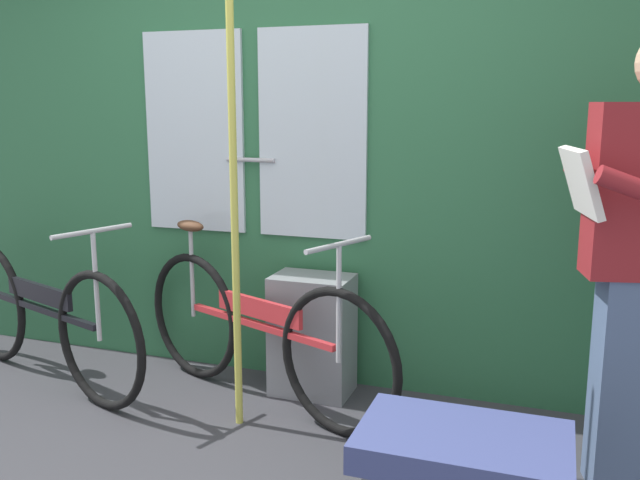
{
  "coord_description": "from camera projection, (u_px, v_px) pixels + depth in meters",
  "views": [
    {
      "loc": [
        1.41,
        -2.18,
        1.53
      ],
      "look_at": [
        0.35,
        0.82,
        0.9
      ],
      "focal_mm": 38.79,
      "sensor_mm": 36.0,
      "label": 1
    }
  ],
  "objects": [
    {
      "name": "bicycle_near_door",
      "position": [
        40.0,
        315.0,
        3.79
      ],
      "size": [
        1.73,
        0.71,
        0.93
      ],
      "rotation": [
        0.0,
        0.0,
        -0.34
      ],
      "color": "black",
      "rests_on": "ground_plane"
    },
    {
      "name": "handrail_pole",
      "position": [
        235.0,
        182.0,
        3.13
      ],
      "size": [
        0.04,
        0.04,
        2.35
      ],
      "primitive_type": "cylinder",
      "color": "#C6C14C",
      "rests_on": "ground_plane"
    },
    {
      "name": "bicycle_leaning_behind",
      "position": [
        258.0,
        332.0,
        3.52
      ],
      "size": [
        1.66,
        0.76,
        0.92
      ],
      "rotation": [
        0.0,
        0.0,
        -0.39
      ],
      "color": "black",
      "rests_on": "ground_plane"
    },
    {
      "name": "trash_bin_by_wall",
      "position": [
        312.0,
        335.0,
        3.66
      ],
      "size": [
        0.42,
        0.28,
        0.64
      ],
      "primitive_type": "cube",
      "color": "gray",
      "rests_on": "ground_plane"
    },
    {
      "name": "train_door_wall",
      "position": [
        288.0,
        155.0,
        3.75
      ],
      "size": [
        4.7,
        0.28,
        2.39
      ],
      "color": "#2D6B42",
      "rests_on": "ground_plane"
    }
  ]
}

